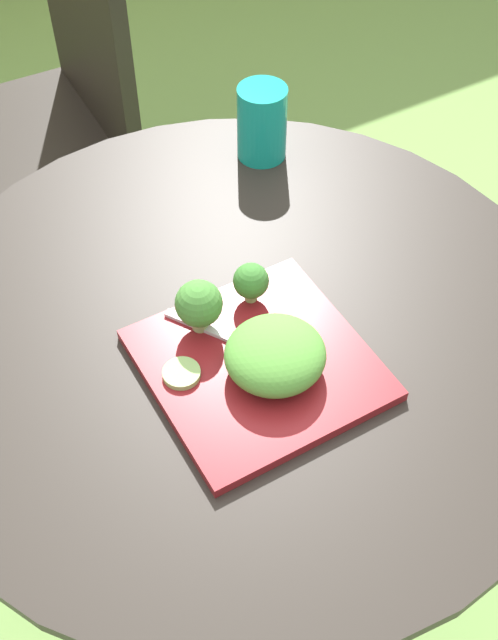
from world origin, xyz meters
TOP-DOWN VIEW (x-y plane):
  - ground_plane at (0.00, 0.00)m, footprint 12.00×12.00m
  - patio_table at (0.00, 0.00)m, footprint 0.82×0.82m
  - patio_chair at (0.02, 0.85)m, footprint 0.45×0.45m
  - salad_plate at (-0.02, -0.08)m, footprint 0.24×0.24m
  - drinking_glass at (0.18, 0.26)m, footprint 0.07×0.07m
  - fork at (-0.03, -0.04)m, footprint 0.10×0.14m
  - lettuce_mound at (-0.01, -0.10)m, footprint 0.11×0.11m
  - broccoli_floret_0 at (0.02, 0.01)m, footprint 0.04×0.04m
  - broccoli_floret_1 at (-0.05, 0.00)m, footprint 0.06×0.06m
  - cucumber_slice_0 at (-0.10, -0.05)m, footprint 0.04×0.04m

SIDE VIEW (x-z plane):
  - ground_plane at x=0.00m, z-range 0.00..0.00m
  - patio_table at x=0.00m, z-range 0.07..0.79m
  - patio_chair at x=0.02m, z-range 0.08..0.98m
  - salad_plate at x=-0.02m, z-range 0.71..0.73m
  - fork at x=-0.03m, z-range 0.73..0.73m
  - cucumber_slice_0 at x=-0.10m, z-range 0.73..0.74m
  - lettuce_mound at x=-0.01m, z-range 0.73..0.78m
  - broccoli_floret_0 at x=0.02m, z-range 0.73..0.79m
  - drinking_glass at x=0.18m, z-range 0.71..0.82m
  - broccoli_floret_1 at x=-0.05m, z-range 0.73..0.80m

